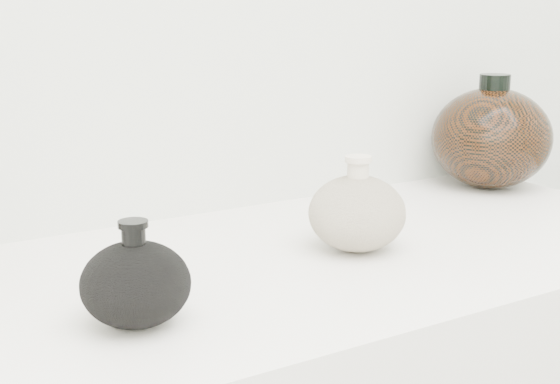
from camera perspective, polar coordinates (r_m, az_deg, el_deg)
black_gourd_vase at (r=0.78m, az=-10.51°, el=-6.58°), size 0.13×0.13×0.11m
cream_gourd_vase at (r=1.00m, az=5.65°, el=-1.49°), size 0.16×0.16×0.12m
right_round_pot at (r=1.38m, az=15.19°, el=3.87°), size 0.25×0.25×0.19m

